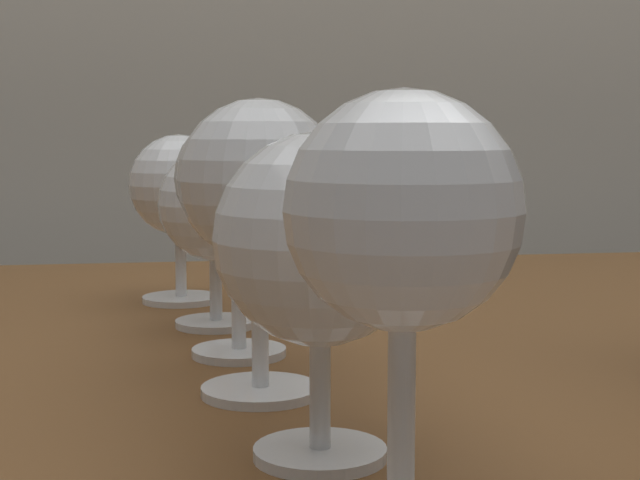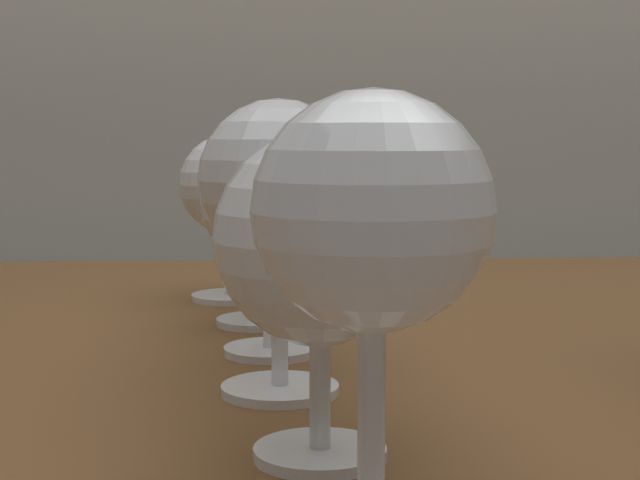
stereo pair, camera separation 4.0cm
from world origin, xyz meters
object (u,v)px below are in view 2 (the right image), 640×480
Objects in this scene: wine_glass_white at (270,184)px; wine_glass_cabernet at (229,188)px; wine_glass_amber at (256,208)px; wine_glass_merlot at (279,189)px; wine_glass_chardonnay at (372,226)px; wine_glass_port at (320,247)px.

wine_glass_cabernet is at bearing 99.19° from wine_glass_white.
wine_glass_cabernet is at bearing 102.29° from wine_glass_amber.
wine_glass_cabernet is (-0.03, 0.20, -0.01)m from wine_glass_white.
wine_glass_cabernet is at bearing 97.19° from wine_glass_merlot.
wine_glass_white is (-0.03, 0.29, -0.00)m from wine_glass_chardonnay.
wine_glass_chardonnay is 0.30m from wine_glass_white.
wine_glass_port is at bearing -82.48° from wine_glass_cabernet.
wine_glass_chardonnay is 0.20m from wine_glass_merlot.
wine_glass_amber is at bearing 94.23° from wine_glass_merlot.
wine_glass_chardonnay is at bearing -84.09° from wine_glass_white.
wine_glass_port is 0.29m from wine_glass_amber.
wine_glass_amber is (-0.04, 0.39, -0.02)m from wine_glass_chardonnay.
wine_glass_white is 0.10m from wine_glass_amber.
wine_glass_port is at bearing -84.21° from wine_glass_white.
wine_glass_merlot is 0.30m from wine_glass_cabernet.
wine_glass_amber is at bearing 95.85° from wine_glass_chardonnay.
wine_glass_white is 1.16× the size of wine_glass_amber.
wine_glass_merlot reaches higher than wine_glass_amber.
wine_glass_port is at bearing -84.26° from wine_glass_amber.
wine_glass_port reaches higher than wine_glass_cabernet.
wine_glass_chardonnay reaches higher than wine_glass_amber.
wine_glass_cabernet reaches higher than wine_glass_amber.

